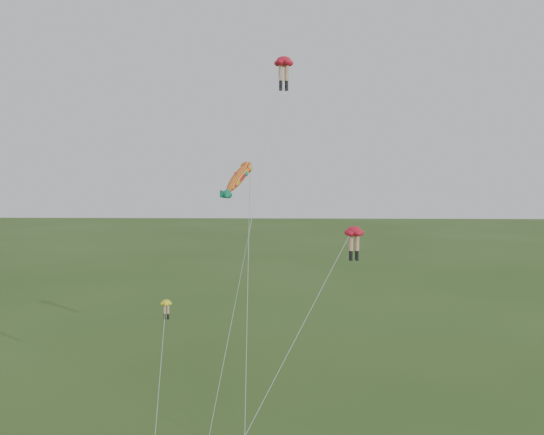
{
  "coord_description": "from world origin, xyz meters",
  "views": [
    {
      "loc": [
        3.8,
        -34.93,
        16.5
      ],
      "look_at": [
        2.61,
        6.0,
        12.9
      ],
      "focal_mm": 40.0,
      "sensor_mm": 36.0,
      "label": 1
    }
  ],
  "objects": [
    {
      "name": "legs_kite_red_high",
      "position": [
        3.26,
        11.59,
        23.71
      ],
      "size": [
        5.39,
        12.93,
        24.67
      ],
      "rotation": [
        0.0,
        0.0,
        0.3
      ],
      "color": "red",
      "rests_on": "ground"
    },
    {
      "name": "legs_kite_yellow",
      "position": [
        -4.57,
        4.99,
        6.42
      ],
      "size": [
        1.72,
        10.34,
        7.25
      ],
      "rotation": [
        0.0,
        0.0,
        -0.19
      ],
      "color": "yellow",
      "rests_on": "ground"
    },
    {
      "name": "fish_kite",
      "position": [
        0.24,
        7.73,
        15.53
      ],
      "size": [
        2.49,
        12.21,
        17.0
      ],
      "rotation": [
        0.64,
        0.0,
        -0.56
      ],
      "color": "yellow",
      "rests_on": "ground"
    },
    {
      "name": "legs_kite_red_mid",
      "position": [
        8.22,
        7.21,
        11.47
      ],
      "size": [
        8.36,
        9.74,
        12.2
      ],
      "rotation": [
        0.0,
        0.0,
        0.17
      ],
      "color": "red",
      "rests_on": "ground"
    }
  ]
}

